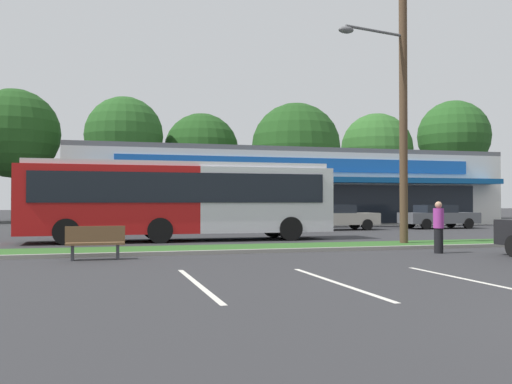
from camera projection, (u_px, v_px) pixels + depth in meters
grass_median at (316, 247)px, 19.84m from camera, size 56.00×2.20×0.12m
curb_lip at (330, 249)px, 18.67m from camera, size 56.00×0.24×0.12m
parking_stripe_0 at (198, 284)px, 11.17m from camera, size 0.12×4.80×0.01m
parking_stripe_1 at (337, 283)px, 11.36m from camera, size 0.12×4.80×0.01m
parking_stripe_2 at (473, 281)px, 11.66m from camera, size 0.12×4.80×0.01m
storefront_building at (281, 188)px, 41.69m from camera, size 30.09×11.50×5.22m
tree_left at (14, 134)px, 47.02m from camera, size 7.39×7.39×10.98m
tree_mid_left at (124, 136)px, 48.28m from camera, size 6.62×6.62×10.56m
tree_mid at (201, 151)px, 51.59m from camera, size 6.72×6.72×9.66m
tree_mid_right at (296, 147)px, 50.07m from camera, size 7.78×7.78×10.33m
tree_right at (377, 149)px, 53.34m from camera, size 6.68×6.68×9.93m
tree_far_right at (454, 136)px, 54.02m from camera, size 6.78×6.78×11.25m
utility_pole at (400, 90)px, 20.88m from camera, size 3.14×2.37×10.76m
city_bus at (180, 198)px, 23.68m from camera, size 12.76×2.66×3.25m
bus_stop_bench at (95, 242)px, 15.82m from camera, size 1.60×0.45×0.95m
car_0 at (438, 216)px, 34.68m from camera, size 4.66×1.98×1.43m
car_2 at (111, 218)px, 29.35m from camera, size 4.33×1.87×1.50m
car_3 at (338, 217)px, 32.78m from camera, size 4.51×1.86×1.47m
pedestrian_near_bench at (439, 227)px, 17.93m from camera, size 0.33×0.33×1.63m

